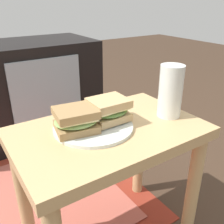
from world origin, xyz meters
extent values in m
cube|color=tan|center=(0.00, 0.00, 0.44)|extent=(0.56, 0.36, 0.04)
cylinder|color=tan|center=(0.25, -0.14, 0.21)|extent=(0.04, 0.04, 0.43)
cylinder|color=tan|center=(-0.25, 0.14, 0.21)|extent=(0.04, 0.04, 0.43)
cylinder|color=tan|center=(0.25, 0.14, 0.21)|extent=(0.04, 0.04, 0.43)
cube|color=black|center=(-0.05, 0.95, 0.29)|extent=(0.96, 0.44, 0.58)
cube|color=#8C9EA8|center=(0.07, 0.72, 0.30)|extent=(0.39, 0.01, 0.44)
cube|color=maroon|center=(-0.30, 0.33, 0.00)|extent=(1.17, 0.82, 0.01)
cube|color=#BA5B4C|center=(-0.30, 0.33, 0.01)|extent=(0.96, 0.68, 0.00)
cylinder|color=silver|center=(-0.04, 0.03, 0.47)|extent=(0.24, 0.24, 0.01)
cube|color=#9E7A4C|center=(-0.09, 0.03, 0.48)|extent=(0.13, 0.12, 0.02)
ellipsoid|color=#8CB260|center=(-0.09, 0.03, 0.50)|extent=(0.14, 0.13, 0.02)
cube|color=beige|center=(-0.09, 0.03, 0.51)|extent=(0.12, 0.11, 0.01)
cube|color=#9E7A4C|center=(-0.09, 0.03, 0.53)|extent=(0.13, 0.11, 0.02)
cube|color=tan|center=(0.02, 0.03, 0.49)|extent=(0.11, 0.10, 0.02)
ellipsoid|color=#608C42|center=(0.02, 0.03, 0.50)|extent=(0.12, 0.11, 0.02)
cube|color=beige|center=(0.02, 0.03, 0.52)|extent=(0.10, 0.09, 0.01)
cube|color=tan|center=(0.02, 0.03, 0.53)|extent=(0.11, 0.10, 0.02)
cylinder|color=silver|center=(0.21, -0.03, 0.54)|extent=(0.08, 0.08, 0.17)
cylinder|color=#C67219|center=(0.21, -0.03, 0.53)|extent=(0.07, 0.07, 0.14)
cylinder|color=white|center=(0.21, -0.03, 0.61)|extent=(0.07, 0.07, 0.01)
camera|label=1|loc=(-0.36, -0.56, 0.82)|focal=41.00mm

